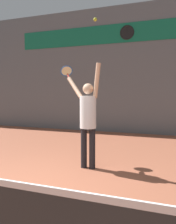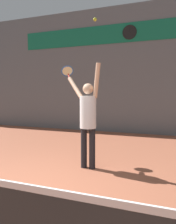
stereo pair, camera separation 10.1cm
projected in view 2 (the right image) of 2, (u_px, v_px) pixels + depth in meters
name	position (u px, v px, depth m)	size (l,w,h in m)	color
ground_plane	(6.00, 204.00, 3.14)	(18.00, 18.00, 0.00)	#9E563D
back_wall	(113.00, 70.00, 8.80)	(18.00, 0.10, 5.00)	slate
sponsor_banner	(113.00, 34.00, 8.62)	(7.96, 0.02, 0.74)	#146B4C
scoreboard_clock	(130.00, 32.00, 8.37)	(0.55, 0.05, 0.55)	black
tennis_player	(88.00, 116.00, 4.57)	(0.94, 0.57, 2.20)	black
tennis_racket	(67.00, 71.00, 5.23)	(0.35, 0.39, 0.33)	red
tennis_ball	(95.00, 19.00, 4.18)	(0.07, 0.07, 0.07)	#CCDB2D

